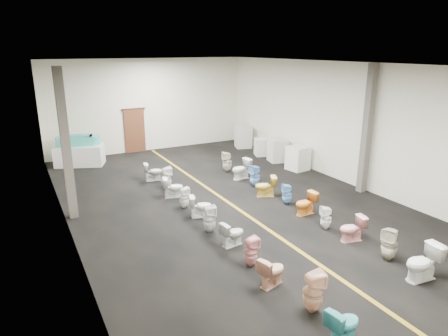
{
  "coord_description": "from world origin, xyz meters",
  "views": [
    {
      "loc": [
        -6.0,
        -11.14,
        4.98
      ],
      "look_at": [
        0.48,
        1.0,
        0.82
      ],
      "focal_mm": 32.0,
      "sensor_mm": 36.0,
      "label": 1
    }
  ],
  "objects_px": {
    "toilet_left_6": "(201,206)",
    "toilet_right_9": "(241,169)",
    "bathtub": "(78,141)",
    "appliance_crate_c": "(263,147)",
    "toilet_right_6": "(287,194)",
    "toilet_left_10": "(153,172)",
    "toilet_right_4": "(326,218)",
    "appliance_crate_d": "(243,137)",
    "toilet_right_1": "(423,263)",
    "toilet_left_2": "(272,271)",
    "toilet_right_5": "(306,203)",
    "appliance_crate_a": "(298,158)",
    "toilet_left_3": "(251,252)",
    "toilet_left_8": "(173,187)",
    "toilet_left_0": "(343,324)",
    "toilet_left_9": "(166,178)",
    "toilet_left_5": "(209,219)",
    "toilet_right_7": "(266,186)",
    "display_table": "(80,155)",
    "toilet_left_4": "(232,234)",
    "toilet_right_8": "(255,176)",
    "toilet_right_10": "(227,162)",
    "appliance_crate_b": "(278,150)",
    "toilet_right_3": "(352,229)",
    "toilet_left_7": "(184,198)"
  },
  "relations": [
    {
      "from": "toilet_right_3",
      "to": "toilet_right_7",
      "type": "bearing_deg",
      "value": -165.42
    },
    {
      "from": "appliance_crate_c",
      "to": "toilet_left_5",
      "type": "distance_m",
      "value": 8.66
    },
    {
      "from": "toilet_left_6",
      "to": "toilet_right_10",
      "type": "relative_size",
      "value": 0.8
    },
    {
      "from": "display_table",
      "to": "toilet_right_7",
      "type": "xyz_separation_m",
      "value": [
        5.05,
        -7.09,
        -0.08
      ]
    },
    {
      "from": "toilet_left_3",
      "to": "toilet_left_0",
      "type": "bearing_deg",
      "value": 179.78
    },
    {
      "from": "appliance_crate_a",
      "to": "toilet_right_1",
      "type": "height_order",
      "value": "appliance_crate_a"
    },
    {
      "from": "toilet_left_2",
      "to": "toilet_right_7",
      "type": "bearing_deg",
      "value": -47.48
    },
    {
      "from": "toilet_left_6",
      "to": "toilet_right_8",
      "type": "relative_size",
      "value": 0.82
    },
    {
      "from": "toilet_left_0",
      "to": "display_table",
      "type": "bearing_deg",
      "value": 1.72
    },
    {
      "from": "appliance_crate_a",
      "to": "toilet_left_3",
      "type": "distance_m",
      "value": 8.2
    },
    {
      "from": "toilet_left_10",
      "to": "toilet_right_1",
      "type": "height_order",
      "value": "toilet_right_1"
    },
    {
      "from": "toilet_left_8",
      "to": "toilet_right_1",
      "type": "xyz_separation_m",
      "value": [
        3.02,
        -7.45,
        0.07
      ]
    },
    {
      "from": "toilet_left_9",
      "to": "toilet_right_10",
      "type": "height_order",
      "value": "toilet_right_10"
    },
    {
      "from": "appliance_crate_d",
      "to": "toilet_right_1",
      "type": "bearing_deg",
      "value": -102.71
    },
    {
      "from": "toilet_left_2",
      "to": "toilet_right_8",
      "type": "xyz_separation_m",
      "value": [
        3.13,
        5.63,
        0.08
      ]
    },
    {
      "from": "toilet_left_4",
      "to": "toilet_right_10",
      "type": "xyz_separation_m",
      "value": [
        2.97,
        5.76,
        0.09
      ]
    },
    {
      "from": "toilet_left_10",
      "to": "toilet_right_4",
      "type": "relative_size",
      "value": 1.03
    },
    {
      "from": "toilet_left_3",
      "to": "toilet_right_7",
      "type": "distance_m",
      "value": 4.7
    },
    {
      "from": "toilet_left_9",
      "to": "toilet_right_1",
      "type": "bearing_deg",
      "value": -155.59
    },
    {
      "from": "toilet_right_7",
      "to": "toilet_right_9",
      "type": "relative_size",
      "value": 0.92
    },
    {
      "from": "toilet_left_0",
      "to": "toilet_left_4",
      "type": "xyz_separation_m",
      "value": [
        0.04,
        4.04,
        -0.01
      ]
    },
    {
      "from": "toilet_right_6",
      "to": "toilet_right_1",
      "type": "bearing_deg",
      "value": 15.05
    },
    {
      "from": "toilet_left_9",
      "to": "toilet_right_3",
      "type": "bearing_deg",
      "value": -149.7
    },
    {
      "from": "toilet_left_4",
      "to": "toilet_right_1",
      "type": "height_order",
      "value": "toilet_right_1"
    },
    {
      "from": "toilet_left_8",
      "to": "toilet_right_9",
      "type": "xyz_separation_m",
      "value": [
        3.11,
        0.64,
        0.04
      ]
    },
    {
      "from": "display_table",
      "to": "appliance_crate_a",
      "type": "distance_m",
      "value": 9.5
    },
    {
      "from": "toilet_left_2",
      "to": "toilet_right_5",
      "type": "xyz_separation_m",
      "value": [
        3.14,
        2.71,
        0.02
      ]
    },
    {
      "from": "appliance_crate_c",
      "to": "toilet_left_3",
      "type": "xyz_separation_m",
      "value": [
        -5.87,
        -8.41,
        -0.04
      ]
    },
    {
      "from": "toilet_right_9",
      "to": "toilet_right_6",
      "type": "bearing_deg",
      "value": -6.96
    },
    {
      "from": "bathtub",
      "to": "toilet_left_5",
      "type": "relative_size",
      "value": 2.36
    },
    {
      "from": "appliance_crate_b",
      "to": "toilet_left_6",
      "type": "height_order",
      "value": "appliance_crate_b"
    },
    {
      "from": "bathtub",
      "to": "toilet_left_4",
      "type": "xyz_separation_m",
      "value": [
        2.27,
        -9.69,
        -0.74
      ]
    },
    {
      "from": "appliance_crate_b",
      "to": "display_table",
      "type": "bearing_deg",
      "value": 155.8
    },
    {
      "from": "toilet_right_3",
      "to": "toilet_right_8",
      "type": "height_order",
      "value": "toilet_right_8"
    },
    {
      "from": "toilet_left_6",
      "to": "toilet_right_9",
      "type": "bearing_deg",
      "value": -30.24
    },
    {
      "from": "toilet_left_0",
      "to": "toilet_left_10",
      "type": "distance_m",
      "value": 10.17
    },
    {
      "from": "toilet_left_4",
      "to": "toilet_left_9",
      "type": "relative_size",
      "value": 0.8
    },
    {
      "from": "display_table",
      "to": "appliance_crate_b",
      "type": "bearing_deg",
      "value": -24.2
    },
    {
      "from": "toilet_left_10",
      "to": "toilet_right_7",
      "type": "relative_size",
      "value": 0.97
    },
    {
      "from": "bathtub",
      "to": "appliance_crate_c",
      "type": "distance_m",
      "value": 8.4
    },
    {
      "from": "toilet_left_8",
      "to": "toilet_right_1",
      "type": "height_order",
      "value": "toilet_right_1"
    },
    {
      "from": "appliance_crate_c",
      "to": "toilet_left_5",
      "type": "xyz_separation_m",
      "value": [
        -5.93,
        -6.31,
        -0.01
      ]
    },
    {
      "from": "toilet_left_7",
      "to": "toilet_right_10",
      "type": "relative_size",
      "value": 0.81
    },
    {
      "from": "toilet_right_8",
      "to": "toilet_left_4",
      "type": "bearing_deg",
      "value": -47.03
    },
    {
      "from": "bathtub",
      "to": "toilet_left_0",
      "type": "relative_size",
      "value": 2.64
    },
    {
      "from": "toilet_left_6",
      "to": "display_table",
      "type": "bearing_deg",
      "value": 35.4
    },
    {
      "from": "bathtub",
      "to": "toilet_left_9",
      "type": "distance_m",
      "value": 5.29
    },
    {
      "from": "toilet_left_0",
      "to": "toilet_right_5",
      "type": "bearing_deg",
      "value": -40.15
    },
    {
      "from": "appliance_crate_a",
      "to": "bathtub",
      "type": "bearing_deg",
      "value": 147.71
    },
    {
      "from": "appliance_crate_b",
      "to": "appliance_crate_c",
      "type": "height_order",
      "value": "appliance_crate_b"
    }
  ]
}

